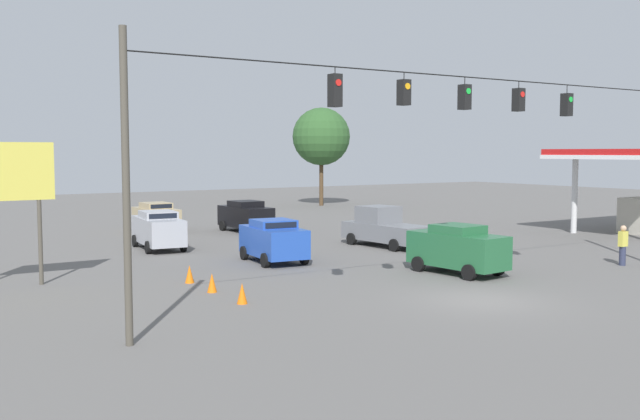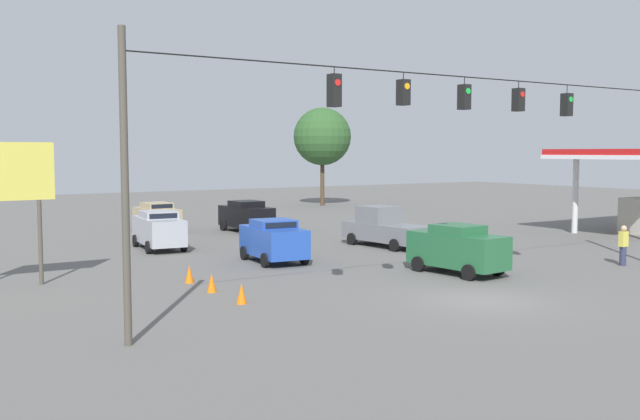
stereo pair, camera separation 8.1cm
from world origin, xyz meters
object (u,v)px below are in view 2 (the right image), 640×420
Objects in this scene: traffic_cone_second at (212,283)px; traffic_cone_third at (189,274)px; sedan_silver_withflow_far at (159,229)px; roadside_billboard at (0,182)px; sedan_black_oncoming_deep at (246,216)px; sedan_tan_withflow_deep at (157,216)px; sedan_blue_withflow_mid at (274,240)px; pickup_truck_grey_oncoming_far at (385,228)px; tree_horizon_left at (322,137)px; pedestrian at (623,245)px; traffic_cone_nearest at (242,293)px; overhead_signal_span at (462,141)px; sedan_green_crossing_near at (457,248)px.

traffic_cone_third is (-0.03, -2.15, 0.00)m from traffic_cone_second.
roadside_billboard is at bearing 39.58° from sedan_silver_withflow_far.
sedan_black_oncoming_deep is 5.66m from sedan_tan_withflow_deep.
sedan_blue_withflow_mid is 7.81m from pickup_truck_grey_oncoming_far.
tree_horizon_left is at bearing -138.55° from sedan_silver_withflow_far.
pedestrian is (-17.75, 6.41, 0.56)m from traffic_cone_third.
traffic_cone_second is 0.08× the size of tree_horizon_left.
tree_horizon_left is (-25.70, -34.89, 6.08)m from traffic_cone_nearest.
sedan_tan_withflow_deep reaches higher than traffic_cone_second.
tree_horizon_left is at bearing -128.32° from traffic_cone_second.
pedestrian is (-4.88, 10.83, -0.07)m from pickup_truck_grey_oncoming_far.
sedan_black_oncoming_deep is 6.15× the size of traffic_cone_second.
tree_horizon_left reaches higher than pedestrian.
pickup_truck_grey_oncoming_far is 15.64m from traffic_cone_nearest.
traffic_cone_third is at bearing 76.55° from sedan_silver_withflow_far.
sedan_tan_withflow_deep is 0.79× the size of pickup_truck_grey_oncoming_far.
traffic_cone_nearest is (5.22, 7.25, -0.67)m from sedan_blue_withflow_mid.
traffic_cone_second is 1.00× the size of traffic_cone_third.
overhead_signal_span reaches higher than roadside_billboard.
overhead_signal_span is 22.67m from sedan_black_oncoming_deep.
traffic_cone_second is (12.90, 6.56, -0.63)m from pickup_truck_grey_oncoming_far.
sedan_silver_withflow_far is 0.87× the size of roadside_billboard.
tree_horizon_left reaches higher than sedan_tan_withflow_deep.
overhead_signal_span is 11.37m from traffic_cone_third.
tree_horizon_left is (-23.36, -20.63, 5.39)m from sedan_silver_withflow_far.
overhead_signal_span is 4.41× the size of roadside_billboard.
traffic_cone_third is (5.23, 2.79, -0.67)m from sedan_blue_withflow_mid.
traffic_cone_nearest is 0.08× the size of tree_horizon_left.
sedan_silver_withflow_far reaches higher than traffic_cone_nearest.
sedan_blue_withflow_mid is at bearing -125.74° from traffic_cone_nearest.
traffic_cone_nearest is at bearing 62.82° from sedan_black_oncoming_deep.
sedan_black_oncoming_deep is at bearing -97.35° from overhead_signal_span.
tree_horizon_left reaches higher than sedan_silver_withflow_far.
traffic_cone_nearest is 10.15m from roadside_billboard.
roadside_billboard reaches higher than pedestrian.
traffic_cone_third is (12.87, 4.42, -0.63)m from pickup_truck_grey_oncoming_far.
roadside_billboard reaches higher than sedan_green_crossing_near.
pickup_truck_grey_oncoming_far is 14.49m from traffic_cone_second.
sedan_tan_withflow_deep is 6.02× the size of traffic_cone_nearest.
sedan_silver_withflow_far reaches higher than sedan_black_oncoming_deep.
traffic_cone_third is at bearing -89.90° from traffic_cone_nearest.
traffic_cone_third is at bearing -47.09° from overhead_signal_span.
sedan_blue_withflow_mid is at bearing 90.52° from sedan_tan_withflow_deep.
sedan_blue_withflow_mid is 0.96× the size of sedan_black_oncoming_deep.
sedan_tan_withflow_deep is at bearing -76.99° from sedan_green_crossing_near.
overhead_signal_span is 5.58× the size of sedan_black_oncoming_deep.
pedestrian is (-10.80, -1.06, -4.47)m from overhead_signal_span.
overhead_signal_span reaches higher than pedestrian.
tree_horizon_left reaches higher than sedan_black_oncoming_deep.
sedan_tan_withflow_deep is 6.02× the size of traffic_cone_second.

